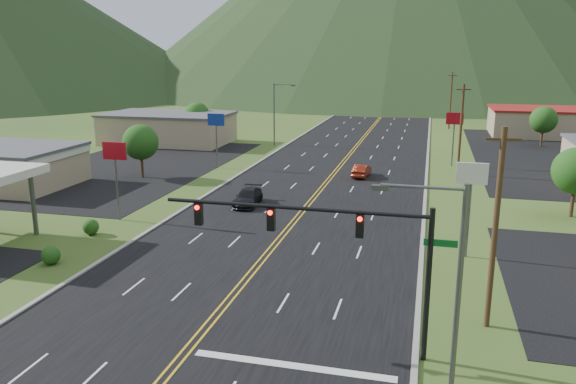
% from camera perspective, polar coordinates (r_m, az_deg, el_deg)
% --- Properties ---
extents(traffic_signal, '(13.10, 0.43, 7.00)m').
position_cam_1_polar(traffic_signal, '(24.82, 4.95, -4.75)').
color(traffic_signal, black).
rests_on(traffic_signal, ground).
extents(streetlight_east, '(3.28, 0.25, 9.00)m').
position_cam_1_polar(streetlight_east, '(20.89, 16.07, -9.40)').
color(streetlight_east, '#59595E').
rests_on(streetlight_east, ground).
extents(streetlight_west, '(3.28, 0.25, 9.00)m').
position_cam_1_polar(streetlight_west, '(82.58, -1.21, 8.36)').
color(streetlight_west, '#59595E').
rests_on(streetlight_west, ground).
extents(building_west_mid, '(14.40, 10.40, 4.10)m').
position_cam_1_polar(building_west_mid, '(64.26, -27.13, 2.57)').
color(building_west_mid, tan).
rests_on(building_west_mid, ground).
extents(building_west_far, '(18.40, 11.40, 4.50)m').
position_cam_1_polar(building_west_far, '(86.85, -12.06, 6.39)').
color(building_west_far, tan).
rests_on(building_west_far, ground).
extents(building_east_far, '(16.40, 12.40, 4.50)m').
position_cam_1_polar(building_east_far, '(101.42, 24.42, 6.51)').
color(building_east_far, tan).
rests_on(building_east_far, ground).
extents(pole_sign_west_a, '(2.00, 0.18, 6.40)m').
position_cam_1_polar(pole_sign_west_a, '(46.80, -17.17, 3.24)').
color(pole_sign_west_a, '#59595E').
rests_on(pole_sign_west_a, ground).
extents(pole_sign_west_b, '(2.00, 0.18, 6.40)m').
position_cam_1_polar(pole_sign_west_b, '(66.34, -7.32, 6.75)').
color(pole_sign_west_b, '#59595E').
rests_on(pole_sign_west_b, ground).
extents(pole_sign_east_a, '(2.00, 0.18, 6.40)m').
position_cam_1_polar(pole_sign_east_a, '(38.23, 18.12, 0.86)').
color(pole_sign_east_a, '#59595E').
rests_on(pole_sign_east_a, ground).
extents(pole_sign_east_b, '(2.00, 0.18, 6.40)m').
position_cam_1_polar(pole_sign_east_b, '(69.77, 16.55, 6.64)').
color(pole_sign_east_b, '#59595E').
rests_on(pole_sign_east_b, ground).
extents(tree_west_a, '(3.84, 3.84, 5.82)m').
position_cam_1_polar(tree_west_a, '(62.76, -14.76, 4.92)').
color(tree_west_a, '#382314').
rests_on(tree_west_a, ground).
extents(tree_west_b, '(3.84, 3.84, 5.82)m').
position_cam_1_polar(tree_west_b, '(89.01, -9.23, 7.75)').
color(tree_west_b, '#382314').
rests_on(tree_west_b, ground).
extents(tree_east_a, '(3.84, 3.84, 5.82)m').
position_cam_1_polar(tree_east_a, '(51.50, 27.24, 1.91)').
color(tree_east_a, '#382314').
rests_on(tree_east_a, ground).
extents(tree_east_b, '(3.84, 3.84, 5.82)m').
position_cam_1_polar(tree_east_b, '(89.15, 24.53, 6.69)').
color(tree_east_b, '#382314').
rests_on(tree_east_b, ground).
extents(utility_pole_a, '(1.60, 0.28, 10.00)m').
position_cam_1_polar(utility_pole_a, '(28.62, 20.32, -3.47)').
color(utility_pole_a, '#382314').
rests_on(utility_pole_a, ground).
extents(utility_pole_b, '(1.60, 0.28, 10.00)m').
position_cam_1_polar(utility_pole_b, '(64.83, 17.15, 6.14)').
color(utility_pole_b, '#382314').
rests_on(utility_pole_b, ground).
extents(utility_pole_c, '(1.60, 0.28, 10.00)m').
position_cam_1_polar(utility_pole_c, '(104.60, 16.20, 8.97)').
color(utility_pole_c, '#382314').
rests_on(utility_pole_c, ground).
extents(utility_pole_d, '(1.60, 0.28, 10.00)m').
position_cam_1_polar(utility_pole_d, '(144.50, 15.77, 10.24)').
color(utility_pole_d, '#382314').
rests_on(utility_pole_d, ground).
extents(car_dark_mid, '(2.29, 4.96, 1.40)m').
position_cam_1_polar(car_dark_mid, '(50.18, -4.10, -0.57)').
color(car_dark_mid, black).
rests_on(car_dark_mid, ground).
extents(car_red_far, '(1.76, 4.20, 1.35)m').
position_cam_1_polar(car_red_far, '(62.02, 7.49, 2.14)').
color(car_red_far, maroon).
rests_on(car_red_far, ground).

